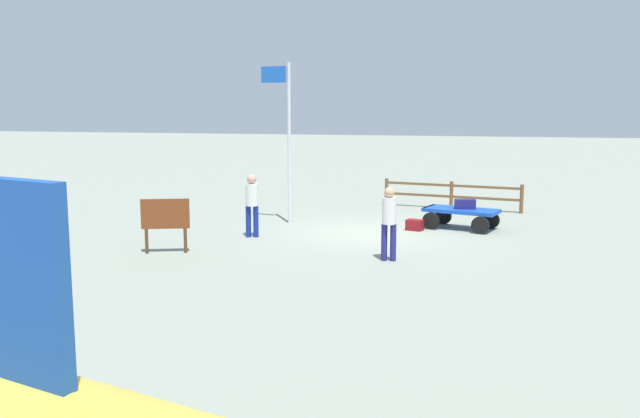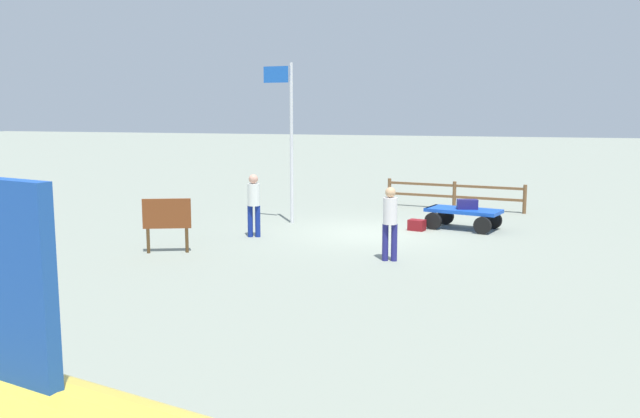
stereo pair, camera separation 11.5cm
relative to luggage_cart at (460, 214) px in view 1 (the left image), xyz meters
The scene contains 9 objects.
ground_plane 2.76m from the luggage_cart, 27.48° to the left, with size 120.00×120.00×0.00m, color gray.
luggage_cart is the anchor object (origin of this frame).
suitcase_tan 0.31m from the luggage_cart, behind, with size 0.61×0.41×0.27m.
suitcase_navy 1.37m from the luggage_cart, 24.36° to the left, with size 0.52×0.43×0.31m.
worker_lead 4.76m from the luggage_cart, 73.14° to the left, with size 0.34×0.34×1.68m.
worker_trailing 5.95m from the luggage_cart, 26.13° to the left, with size 0.39×0.39×1.68m.
flagpole 5.58m from the luggage_cart, ahead, with size 0.92×0.23×4.70m.
signboard 8.32m from the luggage_cart, 37.14° to the left, with size 1.09×0.44×1.30m.
wooden_fence 3.80m from the luggage_cart, 82.68° to the right, with size 4.66×0.92×0.94m.
Camera 1 is at (-3.28, 18.53, 3.51)m, focal length 38.90 mm.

